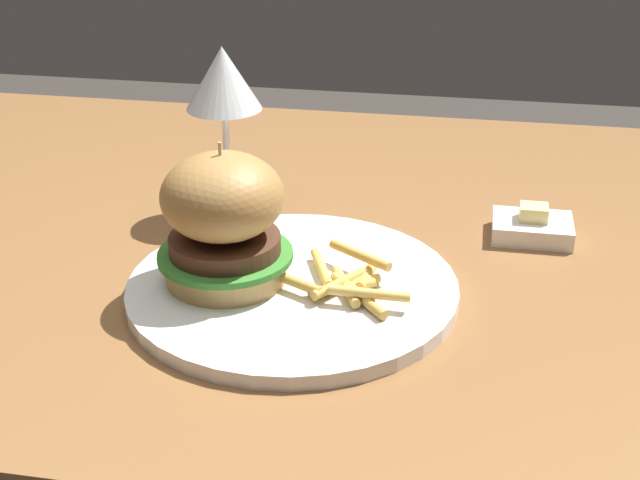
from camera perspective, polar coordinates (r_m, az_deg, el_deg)
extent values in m
cube|color=brown|center=(0.96, -2.18, -0.37)|extent=(1.46, 0.82, 0.04)
cylinder|color=white|center=(0.82, -1.76, -3.13)|extent=(0.30, 0.30, 0.01)
cylinder|color=tan|center=(0.82, -6.03, -1.82)|extent=(0.11, 0.11, 0.02)
cylinder|color=#38842D|center=(0.81, -6.08, -0.94)|extent=(0.12, 0.12, 0.01)
cylinder|color=#4C2D1E|center=(0.81, -6.11, -0.24)|extent=(0.10, 0.10, 0.02)
ellipsoid|color=#A97A41|center=(0.79, -6.27, 2.80)|extent=(0.11, 0.11, 0.08)
cylinder|color=#CCB78C|center=(0.78, -6.36, 4.49)|extent=(0.00, 0.00, 0.05)
cylinder|color=#E0B251|center=(0.79, 1.44, -3.07)|extent=(0.06, 0.04, 0.01)
cylinder|color=gold|center=(0.77, 2.97, -3.94)|extent=(0.04, 0.05, 0.01)
cylinder|color=gold|center=(0.79, 1.24, -2.80)|extent=(0.04, 0.06, 0.01)
cylinder|color=gold|center=(0.79, -1.32, -2.83)|extent=(0.05, 0.03, 0.01)
cylinder|color=gold|center=(0.82, 3.09, -2.12)|extent=(0.02, 0.06, 0.01)
cylinder|color=#E0B251|center=(0.79, 1.66, -3.00)|extent=(0.04, 0.06, 0.01)
cylinder|color=gold|center=(0.82, 2.58, -0.97)|extent=(0.06, 0.05, 0.01)
cylinder|color=#EABC5B|center=(0.77, 3.16, -3.44)|extent=(0.07, 0.01, 0.01)
cylinder|color=#E0B251|center=(0.82, 0.11, -1.81)|extent=(0.03, 0.07, 0.01)
cylinder|color=#E0B251|center=(0.80, 2.11, -2.76)|extent=(0.05, 0.03, 0.01)
cylinder|color=#E0B251|center=(0.79, 2.08, -3.17)|extent=(0.05, 0.05, 0.01)
cylinder|color=silver|center=(0.99, -5.81, 1.85)|extent=(0.07, 0.07, 0.00)
cylinder|color=silver|center=(0.97, -5.97, 5.09)|extent=(0.01, 0.01, 0.12)
cone|color=silver|center=(0.94, -6.23, 10.28)|extent=(0.08, 0.08, 0.07)
cube|color=white|center=(0.95, 13.41, 0.72)|extent=(0.08, 0.06, 0.02)
cube|color=#F4E58C|center=(0.94, 13.52, 1.71)|extent=(0.03, 0.03, 0.02)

